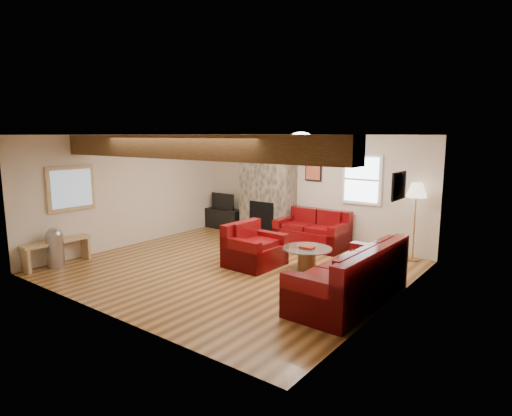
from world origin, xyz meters
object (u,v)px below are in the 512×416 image
(loveseat, at_px, (312,229))
(tv_cabinet, at_px, (225,219))
(floor_lamp, at_px, (416,194))
(sofa_three, at_px, (350,273))
(coffee_table, at_px, (307,260))
(television, at_px, (224,201))
(armchair_red, at_px, (255,245))

(loveseat, relative_size, tv_cabinet, 1.47)
(tv_cabinet, distance_m, floor_lamp, 5.14)
(sofa_three, bearing_deg, loveseat, -138.81)
(sofa_three, distance_m, coffee_table, 1.53)
(coffee_table, relative_size, tv_cabinet, 0.87)
(sofa_three, height_order, floor_lamp, floor_lamp)
(tv_cabinet, distance_m, television, 0.48)
(television, xyz_separation_m, floor_lamp, (5.02, 0.02, 0.59))
(coffee_table, bearing_deg, floor_lamp, 55.22)
(sofa_three, bearing_deg, television, -117.98)
(loveseat, xyz_separation_m, armchair_red, (-0.17, -1.90, -0.00))
(tv_cabinet, bearing_deg, coffee_table, -27.34)
(sofa_three, xyz_separation_m, tv_cabinet, (-4.93, 2.77, -0.18))
(loveseat, distance_m, armchair_red, 1.90)
(tv_cabinet, bearing_deg, floor_lamp, 0.23)
(coffee_table, xyz_separation_m, floor_lamp, (1.34, 1.93, 1.12))
(tv_cabinet, bearing_deg, television, 0.00)
(coffee_table, bearing_deg, loveseat, 116.92)
(floor_lamp, bearing_deg, television, -179.77)
(loveseat, distance_m, television, 2.90)
(sofa_three, relative_size, loveseat, 1.48)
(sofa_three, distance_m, floor_lamp, 2.93)
(floor_lamp, bearing_deg, coffee_table, -124.78)
(floor_lamp, bearing_deg, tv_cabinet, -179.77)
(armchair_red, bearing_deg, loveseat, -3.28)
(tv_cabinet, xyz_separation_m, floor_lamp, (5.02, 0.02, 1.08))
(sofa_three, height_order, tv_cabinet, sofa_three)
(coffee_table, relative_size, television, 1.22)
(loveseat, xyz_separation_m, tv_cabinet, (-2.87, 0.30, -0.15))
(armchair_red, distance_m, floor_lamp, 3.34)
(loveseat, bearing_deg, floor_lamp, 8.19)
(armchair_red, distance_m, television, 3.50)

